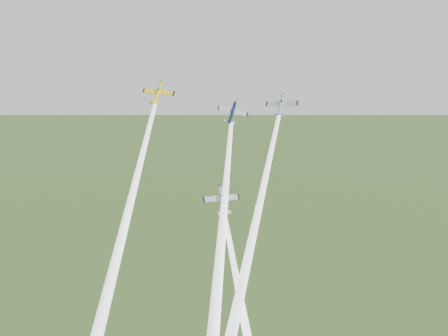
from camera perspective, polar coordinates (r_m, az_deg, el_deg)
plane_yellow at (r=133.07m, az=-6.74°, el=7.54°), size 9.11×7.18×7.26m
smoke_trail_yellow at (r=117.58m, az=-10.32°, el=-6.81°), size 10.82×43.89×51.47m
plane_navy at (r=131.40m, az=0.84°, el=5.66°), size 8.70×5.93×7.68m
smoke_trail_navy at (r=116.61m, az=-0.33°, el=-7.85°), size 5.55×40.39×46.93m
plane_silver_right at (r=131.22m, az=5.84°, el=6.40°), size 8.76×7.91×7.01m
smoke_trail_silver_right at (r=114.75m, az=2.33°, el=-9.66°), size 16.88×46.74×56.12m
plane_silver_low at (r=121.36m, az=-0.21°, el=-3.30°), size 9.79×8.45×7.13m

